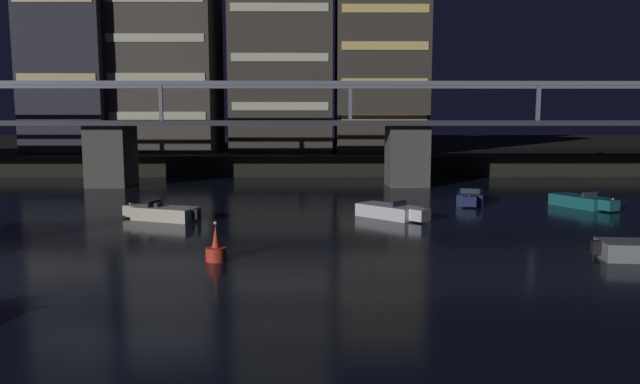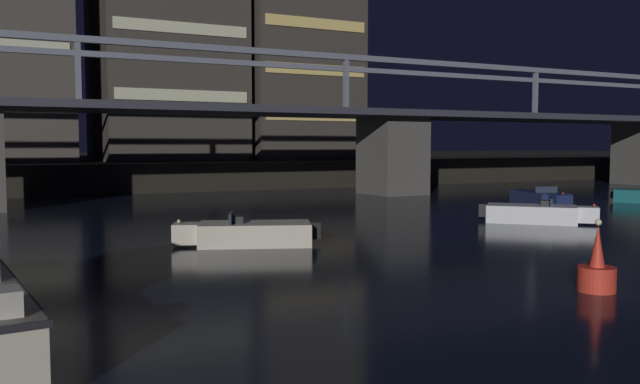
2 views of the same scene
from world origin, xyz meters
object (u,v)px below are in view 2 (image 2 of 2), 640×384
tower_east_tall (296,51)px  channel_buoy (597,272)px  speedboat_near_center (540,198)px  river_bridge (211,134)px  speedboat_mid_center (249,234)px  tower_central (162,8)px  speedboat_mid_left (536,214)px

tower_east_tall → channel_buoy: (-11.98, -44.31, -11.69)m
tower_east_tall → speedboat_near_center: (3.75, -26.79, -11.75)m
river_bridge → speedboat_mid_center: bearing=-103.0°
speedboat_mid_center → channel_buoy: 11.76m
river_bridge → speedboat_mid_center: 19.37m
river_bridge → channel_buoy: size_ratio=49.77×
river_bridge → tower_central: (1.28, 18.34, 11.41)m
river_bridge → tower_central: bearing=86.0°
speedboat_mid_center → speedboat_near_center: bearing=18.3°
speedboat_near_center → channel_buoy: 23.54m
tower_central → speedboat_near_center: 36.89m
tower_central → speedboat_near_center: tower_central is taller
speedboat_mid_left → speedboat_mid_center: 14.11m
tower_east_tall → speedboat_near_center: 29.49m
speedboat_near_center → speedboat_mid_center: bearing=-161.7°
river_bridge → speedboat_mid_left: river_bridge is taller
tower_central → speedboat_mid_left: size_ratio=6.18×
tower_central → tower_east_tall: (11.45, -3.19, -3.47)m
tower_east_tall → speedboat_mid_center: bearing=-116.8°
river_bridge → speedboat_near_center: 20.53m
speedboat_mid_center → channel_buoy: channel_buoy is taller
river_bridge → speedboat_near_center: (16.48, -11.63, -3.81)m
tower_central → speedboat_mid_center: tower_central is taller
tower_east_tall → speedboat_near_center: size_ratio=3.91×
tower_central → channel_buoy: size_ratio=15.43×
tower_central → speedboat_near_center: bearing=-63.1°
speedboat_mid_center → channel_buoy: bearing=-64.8°
river_bridge → speedboat_mid_left: size_ratio=19.93×
river_bridge → tower_east_tall: 21.32m
speedboat_mid_left → speedboat_mid_center: bearing=-177.9°
river_bridge → tower_central: tower_central is taller
tower_central → channel_buoy: (-0.53, -47.49, -15.15)m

